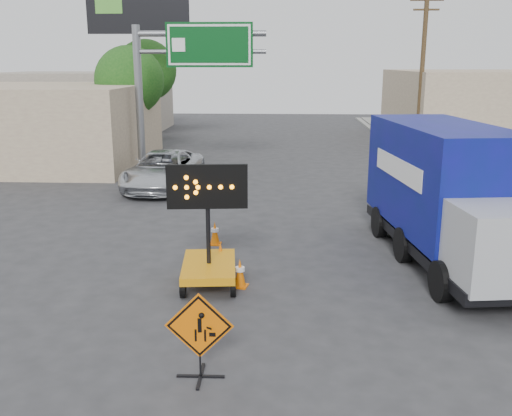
# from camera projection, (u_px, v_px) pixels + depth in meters

# --- Properties ---
(ground) EXTENTS (100.00, 100.00, 0.00)m
(ground) POSITION_uv_depth(u_px,v_px,m) (259.00, 362.00, 10.04)
(ground) COLOR #2D2D30
(ground) RESTS_ON ground
(curb_right) EXTENTS (0.40, 60.00, 0.12)m
(curb_right) POSITION_uv_depth(u_px,v_px,m) (444.00, 185.00, 24.19)
(curb_right) COLOR gray
(curb_right) RESTS_ON ground
(sidewalk_right) EXTENTS (4.00, 60.00, 0.15)m
(sidewalk_right) POSITION_uv_depth(u_px,v_px,m) (499.00, 185.00, 24.08)
(sidewalk_right) COLOR gray
(sidewalk_right) RESTS_ON ground
(storefront_left_near) EXTENTS (14.00, 10.00, 4.00)m
(storefront_left_near) POSITION_uv_depth(u_px,v_px,m) (8.00, 124.00, 29.58)
(storefront_left_near) COLOR #C7B28F
(storefront_left_near) RESTS_ON ground
(storefront_left_far) EXTENTS (12.00, 10.00, 4.40)m
(storefront_left_far) POSITION_uv_depth(u_px,v_px,m) (82.00, 102.00, 43.13)
(storefront_left_far) COLOR #AA9E8E
(storefront_left_far) RESTS_ON ground
(building_right_far) EXTENTS (10.00, 14.00, 4.60)m
(building_right_far) POSITION_uv_depth(u_px,v_px,m) (475.00, 106.00, 37.87)
(building_right_far) COLOR #C7B28F
(building_right_far) RESTS_ON ground
(highway_gantry) EXTENTS (6.18, 0.38, 6.90)m
(highway_gantry) POSITION_uv_depth(u_px,v_px,m) (181.00, 64.00, 26.38)
(highway_gantry) COLOR slate
(highway_gantry) RESTS_ON ground
(billboard) EXTENTS (6.10, 0.54, 9.85)m
(billboard) POSITION_uv_depth(u_px,v_px,m) (138.00, 23.00, 33.66)
(billboard) COLOR slate
(billboard) RESTS_ON ground
(utility_pole_far) EXTENTS (1.80, 0.26, 9.00)m
(utility_pole_far) POSITION_uv_depth(u_px,v_px,m) (422.00, 70.00, 31.71)
(utility_pole_far) COLOR #4D3A21
(utility_pole_far) RESTS_ON ground
(tree_left_near) EXTENTS (3.71, 3.71, 6.03)m
(tree_left_near) POSITION_uv_depth(u_px,v_px,m) (130.00, 81.00, 30.69)
(tree_left_near) COLOR #4D3A21
(tree_left_near) RESTS_ON ground
(tree_left_far) EXTENTS (4.10, 4.10, 6.66)m
(tree_left_far) POSITION_uv_depth(u_px,v_px,m) (146.00, 70.00, 38.37)
(tree_left_far) COLOR #4D3A21
(tree_left_far) RESTS_ON ground
(construction_sign) EXTENTS (1.14, 0.81, 1.51)m
(construction_sign) POSITION_uv_depth(u_px,v_px,m) (199.00, 334.00, 9.35)
(construction_sign) COLOR black
(construction_sign) RESTS_ON ground
(arrow_board) EXTENTS (1.84, 2.15, 2.91)m
(arrow_board) POSITION_uv_depth(u_px,v_px,m) (209.00, 259.00, 13.37)
(arrow_board) COLOR orange
(arrow_board) RESTS_ON ground
(pickup_truck) EXTENTS (2.87, 5.68, 1.54)m
(pickup_truck) POSITION_uv_depth(u_px,v_px,m) (164.00, 170.00, 23.74)
(pickup_truck) COLOR silver
(pickup_truck) RESTS_ON ground
(box_truck) EXTENTS (3.12, 7.73, 3.56)m
(box_truck) POSITION_uv_depth(u_px,v_px,m) (447.00, 202.00, 14.77)
(box_truck) COLOR black
(box_truck) RESTS_ON ground
(cone_a) EXTENTS (0.41, 0.41, 0.69)m
(cone_a) POSITION_uv_depth(u_px,v_px,m) (240.00, 273.00, 13.34)
(cone_a) COLOR #E26204
(cone_a) RESTS_ON ground
(cone_b) EXTENTS (0.42, 0.42, 0.77)m
(cone_b) POSITION_uv_depth(u_px,v_px,m) (221.00, 257.00, 14.29)
(cone_b) COLOR #E26204
(cone_b) RESTS_ON ground
(cone_c) EXTENTS (0.35, 0.35, 0.68)m
(cone_c) POSITION_uv_depth(u_px,v_px,m) (215.00, 233.00, 16.45)
(cone_c) COLOR #E26204
(cone_c) RESTS_ON ground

